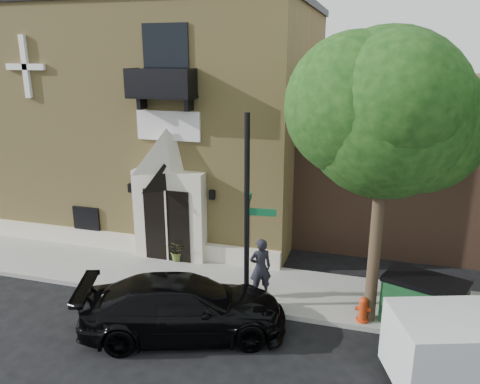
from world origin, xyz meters
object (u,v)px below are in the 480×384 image
object	(u,v)px
fire_hydrant	(363,309)
dumpster	(424,301)
street_sign	(248,214)
black_sedan	(184,307)
pedestrian_near	(260,268)

from	to	relation	value
fire_hydrant	dumpster	world-z (taller)	dumpster
street_sign	dumpster	distance (m)	5.29
street_sign	fire_hydrant	distance (m)	4.10
black_sedan	dumpster	xyz separation A→B (m)	(6.12, 1.99, 0.05)
black_sedan	street_sign	world-z (taller)	street_sign
black_sedan	street_sign	bearing A→B (deg)	-58.23
black_sedan	dumpster	bearing A→B (deg)	-91.94
black_sedan	dumpster	world-z (taller)	black_sedan
black_sedan	fire_hydrant	bearing A→B (deg)	-89.62
dumpster	pedestrian_near	world-z (taller)	pedestrian_near
fire_hydrant	dumpster	bearing A→B (deg)	10.81
black_sedan	pedestrian_near	world-z (taller)	pedestrian_near
fire_hydrant	pedestrian_near	size ratio (longest dim) A/B	0.39
street_sign	fire_hydrant	xyz separation A→B (m)	(3.28, 0.05, -2.47)
dumpster	pedestrian_near	distance (m)	4.62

